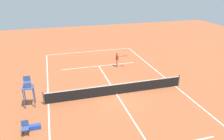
{
  "coord_description": "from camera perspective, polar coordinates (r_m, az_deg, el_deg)",
  "views": [
    {
      "loc": [
        4.89,
        15.66,
        9.02
      ],
      "look_at": [
        -0.57,
        -3.43,
        0.8
      ],
      "focal_mm": 35.23,
      "sensor_mm": 36.0,
      "label": 1
    }
  ],
  "objects": [
    {
      "name": "tennis_ball",
      "position": [
        23.25,
        5.97,
        -0.37
      ],
      "size": [
        0.07,
        0.07,
        0.07
      ],
      "primitive_type": "sphere",
      "color": "#CCE033",
      "rests_on": "ground"
    },
    {
      "name": "player_serving",
      "position": [
        24.15,
        1.44,
        3.06
      ],
      "size": [
        1.22,
        0.79,
        1.67
      ],
      "rotation": [
        0.0,
        0.0,
        1.34
      ],
      "color": "#9E704C",
      "rests_on": "ground"
    },
    {
      "name": "ground_plane",
      "position": [
        18.72,
        1.22,
        -6.32
      ],
      "size": [
        60.0,
        60.0,
        0.0
      ],
      "primitive_type": "plane",
      "color": "#AD5933"
    },
    {
      "name": "court_lines",
      "position": [
        18.72,
        1.22,
        -6.32
      ],
      "size": [
        11.29,
        24.92,
        0.01
      ],
      "color": "white",
      "rests_on": "ground"
    },
    {
      "name": "umpire_chair",
      "position": [
        17.56,
        -21.03,
        -4.09
      ],
      "size": [
        0.8,
        0.8,
        2.41
      ],
      "color": "#38518C",
      "rests_on": "ground"
    },
    {
      "name": "equipment_bag",
      "position": [
        15.55,
        -19.43,
        -13.77
      ],
      "size": [
        0.76,
        0.32,
        0.3
      ],
      "primitive_type": "cube",
      "color": "#2647B7",
      "rests_on": "ground"
    },
    {
      "name": "tennis_net",
      "position": [
        18.48,
        1.23,
        -4.98
      ],
      "size": [
        11.89,
        0.1,
        1.07
      ],
      "color": "#4C4C51",
      "rests_on": "ground"
    },
    {
      "name": "courtside_chair_near",
      "position": [
        15.06,
        -21.63,
        -13.63
      ],
      "size": [
        0.44,
        0.46,
        0.95
      ],
      "color": "#262626",
      "rests_on": "ground"
    }
  ]
}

